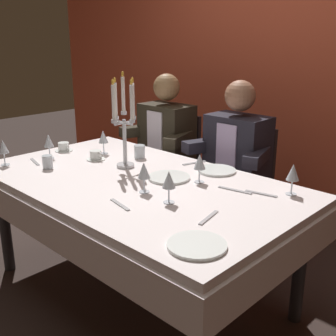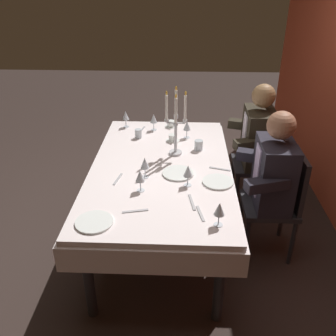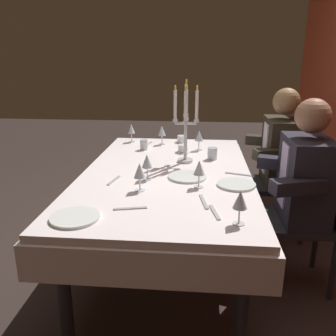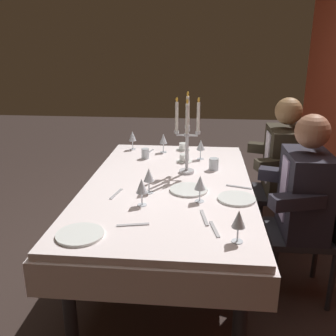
{
  "view_description": "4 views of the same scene",
  "coord_description": "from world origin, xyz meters",
  "px_view_note": "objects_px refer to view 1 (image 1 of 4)",
  "views": [
    {
      "loc": [
        1.7,
        -1.5,
        1.53
      ],
      "look_at": [
        0.2,
        0.06,
        0.84
      ],
      "focal_mm": 44.94,
      "sensor_mm": 36.0,
      "label": 1
    },
    {
      "loc": [
        2.6,
        0.17,
        2.14
      ],
      "look_at": [
        0.18,
        0.07,
        0.82
      ],
      "focal_mm": 39.66,
      "sensor_mm": 36.0,
      "label": 2
    },
    {
      "loc": [
        2.25,
        0.21,
        1.48
      ],
      "look_at": [
        0.24,
        0.03,
        0.84
      ],
      "focal_mm": 38.02,
      "sensor_mm": 36.0,
      "label": 3
    },
    {
      "loc": [
        2.38,
        0.22,
        1.65
      ],
      "look_at": [
        0.19,
        0.02,
        0.91
      ],
      "focal_mm": 40.43,
      "sensor_mm": 36.0,
      "label": 4
    }
  ],
  "objects_px": {
    "wine_glass_0": "(293,173)",
    "wine_glass_1": "(49,141)",
    "water_tumbler_0": "(48,162)",
    "water_tumbler_1": "(140,152)",
    "dinner_plate_2": "(217,170)",
    "wine_glass_4": "(3,147)",
    "coffee_cup_1": "(96,156)",
    "candelabra": "(124,123)",
    "seated_diner_1": "(238,153)",
    "wine_glass_6": "(200,163)",
    "dining_table": "(136,199)",
    "dinner_plate_0": "(169,177)",
    "dinner_plate_1": "(197,245)",
    "seated_diner_0": "(167,137)",
    "wine_glass_3": "(103,138)",
    "wine_glass_5": "(144,171)",
    "wine_glass_2": "(169,180)",
    "coffee_cup_0": "(64,147)"
  },
  "relations": [
    {
      "from": "wine_glass_0",
      "to": "seated_diner_1",
      "type": "distance_m",
      "value": 0.84
    },
    {
      "from": "dinner_plate_1",
      "to": "wine_glass_6",
      "type": "height_order",
      "value": "wine_glass_6"
    },
    {
      "from": "dining_table",
      "to": "wine_glass_6",
      "type": "distance_m",
      "value": 0.43
    },
    {
      "from": "water_tumbler_1",
      "to": "dinner_plate_1",
      "type": "bearing_deg",
      "value": -32.21
    },
    {
      "from": "dining_table",
      "to": "water_tumbler_0",
      "type": "height_order",
      "value": "water_tumbler_0"
    },
    {
      "from": "coffee_cup_1",
      "to": "wine_glass_2",
      "type": "bearing_deg",
      "value": -13.18
    },
    {
      "from": "wine_glass_4",
      "to": "coffee_cup_0",
      "type": "relative_size",
      "value": 1.24
    },
    {
      "from": "wine_glass_4",
      "to": "coffee_cup_1",
      "type": "height_order",
      "value": "wine_glass_4"
    },
    {
      "from": "wine_glass_1",
      "to": "seated_diner_1",
      "type": "xyz_separation_m",
      "value": [
        0.81,
        1.0,
        -0.12
      ]
    },
    {
      "from": "wine_glass_5",
      "to": "dinner_plate_2",
      "type": "bearing_deg",
      "value": 83.74
    },
    {
      "from": "wine_glass_0",
      "to": "wine_glass_6",
      "type": "xyz_separation_m",
      "value": [
        -0.46,
        -0.19,
        0.0
      ]
    },
    {
      "from": "wine_glass_5",
      "to": "water_tumbler_1",
      "type": "relative_size",
      "value": 1.87
    },
    {
      "from": "candelabra",
      "to": "dinner_plate_0",
      "type": "height_order",
      "value": "candelabra"
    },
    {
      "from": "water_tumbler_1",
      "to": "wine_glass_6",
      "type": "bearing_deg",
      "value": -9.13
    },
    {
      "from": "dinner_plate_0",
      "to": "coffee_cup_1",
      "type": "distance_m",
      "value": 0.62
    },
    {
      "from": "candelabra",
      "to": "dinner_plate_2",
      "type": "height_order",
      "value": "candelabra"
    },
    {
      "from": "wine_glass_6",
      "to": "water_tumbler_0",
      "type": "height_order",
      "value": "wine_glass_6"
    },
    {
      "from": "wine_glass_5",
      "to": "water_tumbler_0",
      "type": "height_order",
      "value": "wine_glass_5"
    },
    {
      "from": "dinner_plate_2",
      "to": "candelabra",
      "type": "bearing_deg",
      "value": -145.2
    },
    {
      "from": "dining_table",
      "to": "coffee_cup_1",
      "type": "distance_m",
      "value": 0.51
    },
    {
      "from": "seated_diner_0",
      "to": "seated_diner_1",
      "type": "distance_m",
      "value": 0.69
    },
    {
      "from": "dining_table",
      "to": "wine_glass_6",
      "type": "relative_size",
      "value": 11.83
    },
    {
      "from": "wine_glass_0",
      "to": "wine_glass_1",
      "type": "bearing_deg",
      "value": -161.03
    },
    {
      "from": "dinner_plate_0",
      "to": "wine_glass_1",
      "type": "height_order",
      "value": "wine_glass_1"
    },
    {
      "from": "dinner_plate_0",
      "to": "coffee_cup_1",
      "type": "xyz_separation_m",
      "value": [
        -0.61,
        -0.06,
        0.02
      ]
    },
    {
      "from": "dinner_plate_1",
      "to": "seated_diner_0",
      "type": "distance_m",
      "value": 1.86
    },
    {
      "from": "dining_table",
      "to": "wine_glass_4",
      "type": "relative_size",
      "value": 11.83
    },
    {
      "from": "dinner_plate_2",
      "to": "water_tumbler_1",
      "type": "xyz_separation_m",
      "value": [
        -0.55,
        -0.13,
        0.04
      ]
    },
    {
      "from": "wine_glass_2",
      "to": "seated_diner_0",
      "type": "distance_m",
      "value": 1.41
    },
    {
      "from": "candelabra",
      "to": "wine_glass_1",
      "type": "relative_size",
      "value": 3.57
    },
    {
      "from": "dining_table",
      "to": "wine_glass_5",
      "type": "xyz_separation_m",
      "value": [
        0.18,
        -0.1,
        0.23
      ]
    },
    {
      "from": "candelabra",
      "to": "seated_diner_1",
      "type": "distance_m",
      "value": 0.88
    },
    {
      "from": "wine_glass_4",
      "to": "wine_glass_5",
      "type": "distance_m",
      "value": 1.03
    },
    {
      "from": "wine_glass_4",
      "to": "seated_diner_1",
      "type": "distance_m",
      "value": 1.56
    },
    {
      "from": "dinner_plate_2",
      "to": "wine_glass_1",
      "type": "height_order",
      "value": "wine_glass_1"
    },
    {
      "from": "wine_glass_1",
      "to": "water_tumbler_0",
      "type": "height_order",
      "value": "wine_glass_1"
    },
    {
      "from": "dinner_plate_0",
      "to": "wine_glass_2",
      "type": "relative_size",
      "value": 1.48
    },
    {
      "from": "dinner_plate_1",
      "to": "wine_glass_4",
      "type": "height_order",
      "value": "wine_glass_4"
    },
    {
      "from": "dinner_plate_2",
      "to": "coffee_cup_0",
      "type": "xyz_separation_m",
      "value": [
        -1.07,
        -0.38,
        0.02
      ]
    },
    {
      "from": "water_tumbler_1",
      "to": "dinner_plate_2",
      "type": "bearing_deg",
      "value": 12.89
    },
    {
      "from": "dinner_plate_1",
      "to": "coffee_cup_0",
      "type": "relative_size",
      "value": 1.79
    },
    {
      "from": "candelabra",
      "to": "wine_glass_0",
      "type": "height_order",
      "value": "candelabra"
    },
    {
      "from": "dinner_plate_2",
      "to": "water_tumbler_1",
      "type": "relative_size",
      "value": 2.61
    },
    {
      "from": "water_tumbler_0",
      "to": "seated_diner_0",
      "type": "bearing_deg",
      "value": 93.37
    },
    {
      "from": "dinner_plate_2",
      "to": "wine_glass_4",
      "type": "height_order",
      "value": "wine_glass_4"
    },
    {
      "from": "wine_glass_1",
      "to": "water_tumbler_1",
      "type": "xyz_separation_m",
      "value": [
        0.43,
        0.42,
        -0.07
      ]
    },
    {
      "from": "wine_glass_1",
      "to": "water_tumbler_1",
      "type": "bearing_deg",
      "value": 44.69
    },
    {
      "from": "wine_glass_3",
      "to": "wine_glass_4",
      "type": "relative_size",
      "value": 1.0
    },
    {
      "from": "wine_glass_6",
      "to": "seated_diner_0",
      "type": "distance_m",
      "value": 1.13
    },
    {
      "from": "dinner_plate_0",
      "to": "wine_glass_0",
      "type": "distance_m",
      "value": 0.69
    }
  ]
}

